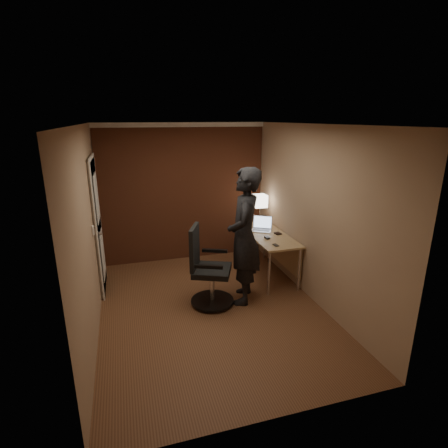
% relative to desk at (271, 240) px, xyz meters
% --- Properties ---
extents(room, '(4.00, 4.00, 4.00)m').
position_rel_desk_xyz_m(room, '(-1.53, 0.71, 0.77)').
color(room, brown).
rests_on(room, ground).
extents(desk, '(0.60, 1.50, 0.73)m').
position_rel_desk_xyz_m(desk, '(0.00, 0.00, 0.00)').
color(desk, tan).
rests_on(desk, ground).
extents(desk_lamp, '(0.22, 0.22, 0.54)m').
position_rel_desk_xyz_m(desk_lamp, '(0.01, 0.57, 0.55)').
color(desk_lamp, silver).
rests_on(desk_lamp, desk).
extents(laptop, '(0.42, 0.39, 0.23)m').
position_rel_desk_xyz_m(laptop, '(-0.08, 0.22, 0.19)').
color(laptop, silver).
rests_on(laptop, desk).
extents(mouse, '(0.07, 0.11, 0.03)m').
position_rel_desk_xyz_m(mouse, '(-0.17, -0.23, 0.14)').
color(mouse, black).
rests_on(mouse, desk).
extents(phone, '(0.07, 0.12, 0.01)m').
position_rel_desk_xyz_m(phone, '(-0.17, -0.55, 0.13)').
color(phone, black).
rests_on(phone, desk).
extents(wallet, '(0.11, 0.12, 0.02)m').
position_rel_desk_xyz_m(wallet, '(0.09, -0.07, 0.14)').
color(wallet, black).
rests_on(wallet, desk).
extents(office_chair, '(0.67, 0.72, 1.13)m').
position_rel_desk_xyz_m(office_chair, '(-1.27, -0.68, -0.10)').
color(office_chair, black).
rests_on(office_chair, ground).
extents(person, '(0.71, 0.84, 1.95)m').
position_rel_desk_xyz_m(person, '(-0.74, -0.71, 0.37)').
color(person, black).
rests_on(person, ground).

